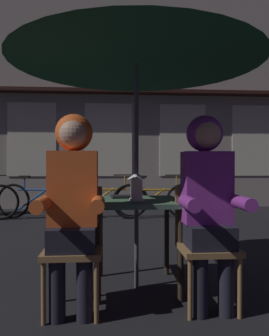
{
  "coord_description": "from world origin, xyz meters",
  "views": [
    {
      "loc": [
        -0.22,
        -2.8,
        1.04
      ],
      "look_at": [
        0.0,
        0.22,
        1.0
      ],
      "focal_mm": 35.94,
      "sensor_mm": 36.0,
      "label": 1
    }
  ],
  "objects": [
    {
      "name": "lantern",
      "position": [
        -0.01,
        -0.07,
        0.86
      ],
      "size": [
        0.11,
        0.11,
        0.23
      ],
      "color": "white",
      "rests_on": "cafe_table"
    },
    {
      "name": "chair_left",
      "position": [
        -0.48,
        -0.37,
        0.49
      ],
      "size": [
        0.4,
        0.4,
        0.87
      ],
      "color": "olive",
      "rests_on": "ground_plane"
    },
    {
      "name": "patio_umbrella",
      "position": [
        0.0,
        0.0,
        2.06
      ],
      "size": [
        2.1,
        2.1,
        2.31
      ],
      "color": "#4C4C51",
      "rests_on": "ground_plane"
    },
    {
      "name": "cafe_table",
      "position": [
        0.0,
        0.0,
        0.64
      ],
      "size": [
        0.72,
        0.72,
        0.74
      ],
      "color": "#42664C",
      "rests_on": "ground_plane"
    },
    {
      "name": "person_right_hooded",
      "position": [
        0.48,
        -0.43,
        0.85
      ],
      "size": [
        0.45,
        0.56,
        1.4
      ],
      "color": "black",
      "rests_on": "ground_plane"
    },
    {
      "name": "bicycle_fourth",
      "position": [
        0.65,
        3.51,
        0.35
      ],
      "size": [
        1.68,
        0.08,
        0.84
      ],
      "color": "black",
      "rests_on": "ground_plane"
    },
    {
      "name": "bicycle_second",
      "position": [
        -1.57,
        3.68,
        0.35
      ],
      "size": [
        1.66,
        0.35,
        0.84
      ],
      "color": "black",
      "rests_on": "ground_plane"
    },
    {
      "name": "book",
      "position": [
        -0.11,
        0.15,
        0.75
      ],
      "size": [
        0.22,
        0.17,
        0.02
      ],
      "primitive_type": "cube",
      "rotation": [
        0.0,
        0.0,
        0.13
      ],
      "color": "black",
      "rests_on": "cafe_table"
    },
    {
      "name": "bicycle_third",
      "position": [
        -0.32,
        3.67,
        0.35
      ],
      "size": [
        1.68,
        0.09,
        0.84
      ],
      "color": "black",
      "rests_on": "ground_plane"
    },
    {
      "name": "ground_plane",
      "position": [
        0.0,
        0.0,
        0.0
      ],
      "size": [
        60.0,
        60.0,
        0.0
      ],
      "primitive_type": "plane",
      "color": "black"
    },
    {
      "name": "chair_right",
      "position": [
        0.48,
        -0.37,
        0.49
      ],
      "size": [
        0.4,
        0.4,
        0.87
      ],
      "color": "olive",
      "rests_on": "ground_plane"
    },
    {
      "name": "person_left_hooded",
      "position": [
        -0.48,
        -0.43,
        0.85
      ],
      "size": [
        0.45,
        0.56,
        1.4
      ],
      "color": "black",
      "rests_on": "ground_plane"
    },
    {
      "name": "shopfront_building",
      "position": [
        -0.25,
        5.4,
        3.09
      ],
      "size": [
        10.0,
        0.93,
        6.2
      ],
      "color": "#9E9389",
      "rests_on": "ground_plane"
    }
  ]
}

